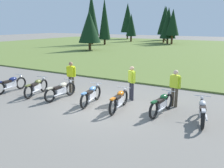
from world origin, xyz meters
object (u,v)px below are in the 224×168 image
motorcycle_cream (61,90)px  motorcycle_sky_blue (91,95)px  motorcycle_orange (119,100)px  motorcycle_navy (11,84)px  rider_checking_bike (175,86)px  motorcycle_silver (202,111)px  motorcycle_olive (36,87)px  rider_in_hivis_vest (71,75)px  motorcycle_british_green (162,103)px  rider_near_row_end (132,81)px

motorcycle_cream → motorcycle_sky_blue: bearing=3.1°
motorcycle_cream → motorcycle_orange: size_ratio=1.00×
motorcycle_navy → rider_checking_bike: size_ratio=1.26×
motorcycle_silver → rider_checking_bike: rider_checking_bike is taller
motorcycle_olive → rider_in_hivis_vest: (1.25, 1.32, 0.51)m
motorcycle_navy → motorcycle_silver: (9.83, 0.83, 0.00)m
motorcycle_navy → rider_in_hivis_vest: rider_in_hivis_vest is taller
motorcycle_silver → motorcycle_british_green: bearing=177.3°
motorcycle_olive → motorcycle_sky_blue: bearing=4.0°
motorcycle_sky_blue → rider_in_hivis_vest: (-2.05, 1.09, 0.51)m
motorcycle_sky_blue → rider_checking_bike: bearing=24.4°
motorcycle_olive → motorcycle_sky_blue: 3.31m
motorcycle_orange → motorcycle_olive: bearing=-177.8°
motorcycle_cream → motorcycle_silver: same height
motorcycle_olive → motorcycle_silver: 8.17m
motorcycle_british_green → motorcycle_silver: bearing=-2.7°
motorcycle_navy → motorcycle_british_green: (8.23, 0.91, 0.00)m
motorcycle_olive → motorcycle_cream: bearing=4.9°
motorcycle_navy → motorcycle_silver: size_ratio=1.01×
motorcycle_navy → motorcycle_silver: 9.87m
motorcycle_orange → rider_near_row_end: size_ratio=1.26×
motorcycle_british_green → motorcycle_silver: (1.61, -0.08, 0.00)m
rider_near_row_end → motorcycle_sky_blue: bearing=-132.1°
rider_near_row_end → rider_in_hivis_vest: bearing=-173.2°
rider_near_row_end → motorcycle_navy: bearing=-162.6°
motorcycle_navy → rider_near_row_end: size_ratio=1.26×
motorcycle_navy → motorcycle_british_green: bearing=6.3°
motorcycle_orange → motorcycle_silver: size_ratio=1.01×
motorcycle_sky_blue → motorcycle_british_green: bearing=7.2°
motorcycle_silver → rider_checking_bike: bearing=139.2°
motorcycle_cream → motorcycle_british_green: (5.01, 0.51, 0.00)m
motorcycle_cream → rider_in_hivis_vest: (-0.29, 1.18, 0.51)m
rider_in_hivis_vest → motorcycle_cream: bearing=-76.4°
motorcycle_sky_blue → rider_near_row_end: rider_near_row_end is taller
rider_near_row_end → motorcycle_orange: bearing=-84.4°
motorcycle_olive → rider_checking_bike: size_ratio=1.24×
motorcycle_british_green → rider_checking_bike: bearing=80.7°
motorcycle_silver → motorcycle_cream: bearing=-176.3°
rider_checking_bike → motorcycle_british_green: bearing=-99.3°
motorcycle_olive → motorcycle_silver: same height
motorcycle_silver → rider_near_row_end: (-3.51, 1.16, 0.51)m
motorcycle_cream → motorcycle_sky_blue: (1.76, 0.10, 0.00)m
motorcycle_cream → rider_in_hivis_vest: bearing=103.6°
motorcycle_sky_blue → motorcycle_british_green: (3.24, 0.41, 0.00)m
rider_in_hivis_vest → rider_checking_bike: bearing=4.9°
motorcycle_orange → rider_checking_bike: 2.57m
motorcycle_navy → motorcycle_british_green: same height
motorcycle_olive → motorcycle_cream: same height
motorcycle_navy → motorcycle_olive: bearing=9.1°
motorcycle_british_green → rider_checking_bike: (0.19, 1.15, 0.51)m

